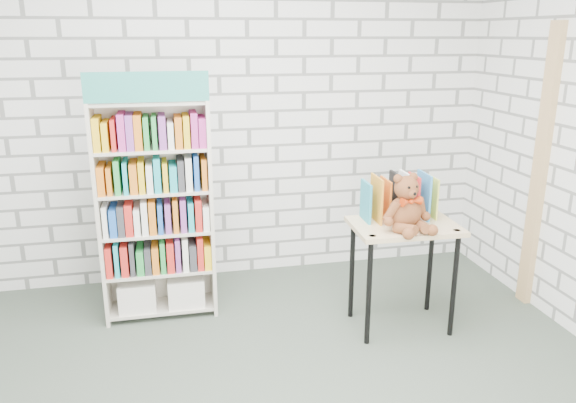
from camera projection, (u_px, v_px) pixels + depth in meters
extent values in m
cube|color=silver|center=(220.00, 112.00, 4.54)|extent=(4.50, 0.02, 2.80)
cube|color=beige|center=(100.00, 216.00, 3.91)|extent=(0.03, 0.31, 1.59)
cube|color=beige|center=(210.00, 209.00, 4.07)|extent=(0.03, 0.31, 1.59)
cube|color=beige|center=(156.00, 206.00, 4.13)|extent=(0.79, 0.02, 1.59)
cube|color=teal|center=(147.00, 87.00, 3.60)|extent=(0.79, 0.02, 0.19)
cube|color=beige|center=(163.00, 306.00, 4.21)|extent=(0.74, 0.29, 0.02)
cube|color=beige|center=(160.00, 269.00, 4.12)|extent=(0.74, 0.29, 0.02)
cube|color=beige|center=(158.00, 231.00, 4.03)|extent=(0.74, 0.29, 0.02)
cube|color=beige|center=(155.00, 191.00, 3.95)|extent=(0.74, 0.29, 0.02)
cube|color=beige|center=(152.00, 149.00, 3.86)|extent=(0.74, 0.29, 0.02)
cube|color=beige|center=(148.00, 102.00, 3.77)|extent=(0.74, 0.29, 0.02)
cube|color=silver|center=(137.00, 294.00, 4.14)|extent=(0.26, 0.25, 0.21)
cube|color=silver|center=(186.00, 289.00, 4.21)|extent=(0.26, 0.25, 0.21)
cube|color=red|center=(159.00, 255.00, 4.08)|extent=(0.74, 0.25, 0.21)
cube|color=yellow|center=(156.00, 216.00, 3.99)|extent=(0.74, 0.25, 0.21)
cube|color=blue|center=(154.00, 175.00, 3.90)|extent=(0.74, 0.25, 0.21)
cube|color=green|center=(151.00, 132.00, 3.82)|extent=(0.74, 0.25, 0.21)
cube|color=tan|center=(405.00, 226.00, 3.82)|extent=(0.73, 0.52, 0.03)
cylinder|color=black|center=(369.00, 293.00, 3.70)|extent=(0.04, 0.04, 0.74)
cylinder|color=black|center=(352.00, 270.00, 4.06)|extent=(0.04, 0.04, 0.74)
cylinder|color=black|center=(454.00, 286.00, 3.80)|extent=(0.04, 0.04, 0.74)
cylinder|color=black|center=(430.00, 264.00, 4.17)|extent=(0.04, 0.04, 0.74)
cylinder|color=black|center=(372.00, 236.00, 3.60)|extent=(0.05, 0.05, 0.01)
cylinder|color=black|center=(457.00, 231.00, 3.70)|extent=(0.05, 0.05, 0.01)
cube|color=teal|center=(366.00, 200.00, 3.84)|extent=(0.02, 0.22, 0.30)
cube|color=orange|center=(376.00, 200.00, 3.85)|extent=(0.02, 0.22, 0.30)
cube|color=orange|center=(385.00, 199.00, 3.86)|extent=(0.02, 0.22, 0.30)
cube|color=black|center=(395.00, 199.00, 3.88)|extent=(0.02, 0.22, 0.30)
cube|color=white|center=(404.00, 198.00, 3.89)|extent=(0.02, 0.22, 0.30)
cube|color=red|center=(414.00, 198.00, 3.90)|extent=(0.02, 0.22, 0.30)
cube|color=teal|center=(423.00, 197.00, 3.91)|extent=(0.02, 0.22, 0.30)
cube|color=#D1D346|center=(432.00, 197.00, 3.92)|extent=(0.02, 0.22, 0.30)
ellipsoid|color=brown|center=(405.00, 213.00, 3.69)|extent=(0.22, 0.19, 0.22)
sphere|color=brown|center=(407.00, 188.00, 3.64)|extent=(0.16, 0.16, 0.16)
sphere|color=brown|center=(398.00, 179.00, 3.61)|extent=(0.06, 0.06, 0.06)
sphere|color=brown|center=(413.00, 177.00, 3.66)|extent=(0.06, 0.06, 0.06)
sphere|color=brown|center=(412.00, 194.00, 3.59)|extent=(0.06, 0.06, 0.06)
sphere|color=black|center=(409.00, 188.00, 3.57)|extent=(0.02, 0.02, 0.02)
sphere|color=black|center=(416.00, 187.00, 3.59)|extent=(0.02, 0.02, 0.02)
sphere|color=black|center=(415.00, 194.00, 3.56)|extent=(0.02, 0.02, 0.02)
cylinder|color=brown|center=(392.00, 211.00, 3.63)|extent=(0.11, 0.09, 0.16)
cylinder|color=brown|center=(421.00, 207.00, 3.71)|extent=(0.11, 0.11, 0.16)
sphere|color=brown|center=(389.00, 222.00, 3.62)|extent=(0.06, 0.06, 0.06)
sphere|color=brown|center=(426.00, 216.00, 3.72)|extent=(0.06, 0.06, 0.06)
cylinder|color=brown|center=(405.00, 229.00, 3.59)|extent=(0.14, 0.18, 0.09)
cylinder|color=brown|center=(422.00, 226.00, 3.64)|extent=(0.09, 0.17, 0.09)
sphere|color=brown|center=(408.00, 234.00, 3.52)|extent=(0.08, 0.08, 0.08)
sphere|color=brown|center=(432.00, 230.00, 3.58)|extent=(0.08, 0.08, 0.08)
cone|color=#B7300B|center=(406.00, 202.00, 3.59)|extent=(0.07, 0.07, 0.06)
cone|color=#B7300B|center=(416.00, 201.00, 3.62)|extent=(0.07, 0.07, 0.06)
sphere|color=#B7300B|center=(411.00, 201.00, 3.61)|extent=(0.03, 0.03, 0.03)
cube|color=tan|center=(540.00, 170.00, 4.11)|extent=(0.05, 0.12, 2.10)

